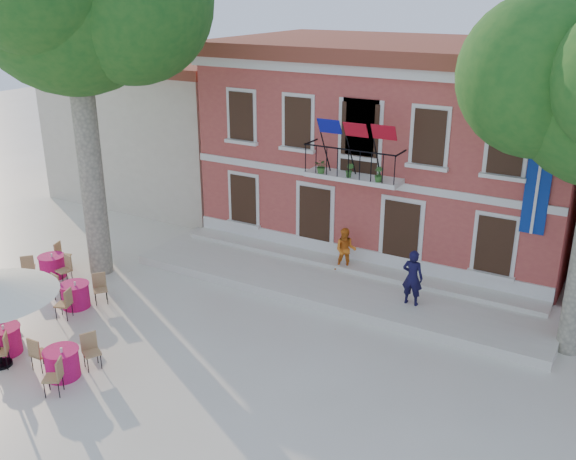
# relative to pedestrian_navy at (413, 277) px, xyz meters

# --- Properties ---
(ground) EXTENTS (90.00, 90.00, 0.00)m
(ground) POSITION_rel_pedestrian_navy_xyz_m (-4.73, -4.02, -1.17)
(ground) COLOR beige
(ground) RESTS_ON ground
(main_building) EXTENTS (13.50, 9.59, 7.50)m
(main_building) POSITION_rel_pedestrian_navy_xyz_m (-2.73, 5.97, 2.61)
(main_building) COLOR #BC5143
(main_building) RESTS_ON ground
(neighbor_west) EXTENTS (9.40, 9.40, 6.40)m
(neighbor_west) POSITION_rel_pedestrian_navy_xyz_m (-14.23, 6.98, 2.05)
(neighbor_west) COLOR beige
(neighbor_west) RESTS_ON ground
(terrace) EXTENTS (14.00, 3.40, 0.30)m
(terrace) POSITION_rel_pedestrian_navy_xyz_m (-2.73, 0.38, -1.02)
(terrace) COLOR silver
(terrace) RESTS_ON ground
(pedestrian_navy) EXTENTS (0.64, 0.43, 1.74)m
(pedestrian_navy) POSITION_rel_pedestrian_navy_xyz_m (0.00, 0.00, 0.00)
(pedestrian_navy) COLOR black
(pedestrian_navy) RESTS_ON terrace
(pedestrian_orange) EXTENTS (0.88, 0.78, 1.51)m
(pedestrian_orange) POSITION_rel_pedestrian_navy_xyz_m (-2.77, 1.21, -0.11)
(pedestrian_orange) COLOR orange
(pedestrian_orange) RESTS_ON terrace
(cafe_table_0) EXTENTS (1.63, 1.68, 0.95)m
(cafe_table_0) POSITION_rel_pedestrian_navy_xyz_m (-8.68, -7.67, -0.75)
(cafe_table_0) COLOR #E81577
(cafe_table_0) RESTS_ON ground
(cafe_table_1) EXTENTS (1.65, 1.87, 0.95)m
(cafe_table_1) POSITION_rel_pedestrian_navy_xyz_m (-6.44, -7.70, -0.74)
(cafe_table_1) COLOR #E81577
(cafe_table_1) RESTS_ON ground
(cafe_table_3) EXTENTS (1.78, 1.84, 0.95)m
(cafe_table_3) POSITION_rel_pedestrian_navy_xyz_m (-11.48, -3.63, -0.74)
(cafe_table_3) COLOR #E81577
(cafe_table_3) RESTS_ON ground
(cafe_table_4) EXTENTS (1.76, 1.85, 0.95)m
(cafe_table_4) POSITION_rel_pedestrian_navy_xyz_m (-9.10, -4.81, -0.74)
(cafe_table_4) COLOR #E81577
(cafe_table_4) RESTS_ON ground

